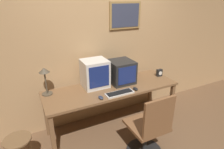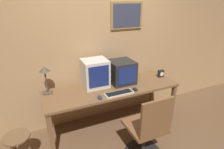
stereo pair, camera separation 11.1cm
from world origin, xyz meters
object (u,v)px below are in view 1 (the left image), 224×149
(monitor_left, at_px, (95,73))
(desk_clock, at_px, (159,73))
(monitor_right, at_px, (121,72))
(side_stool, at_px, (19,147))
(desk_lamp, at_px, (45,75))
(mouse_near_keyboard, at_px, (135,89))
(mouse_far_corner, at_px, (101,98))
(office_chair, at_px, (149,131))
(keyboard_main, at_px, (120,93))

(monitor_left, bearing_deg, desk_clock, -6.40)
(monitor_right, relative_size, side_stool, 0.83)
(desk_lamp, bearing_deg, mouse_near_keyboard, -20.41)
(mouse_far_corner, xyz_separation_m, office_chair, (0.46, -0.52, -0.36))
(keyboard_main, height_order, mouse_far_corner, mouse_far_corner)
(monitor_right, relative_size, keyboard_main, 0.93)
(mouse_far_corner, distance_m, desk_clock, 1.27)
(keyboard_main, bearing_deg, mouse_far_corner, -179.40)
(monitor_left, height_order, keyboard_main, monitor_left)
(mouse_near_keyboard, height_order, office_chair, office_chair)
(monitor_left, xyz_separation_m, side_stool, (-1.18, -0.39, -0.62))
(monitor_right, relative_size, desk_clock, 3.16)
(monitor_left, height_order, mouse_far_corner, monitor_left)
(mouse_near_keyboard, distance_m, side_stool, 1.72)
(desk_lamp, height_order, side_stool, desk_lamp)
(monitor_right, xyz_separation_m, desk_clock, (0.73, -0.08, -0.12))
(keyboard_main, bearing_deg, office_chair, -72.40)
(monitor_left, distance_m, keyboard_main, 0.50)
(mouse_far_corner, height_order, desk_lamp, desk_lamp)
(mouse_near_keyboard, relative_size, mouse_far_corner, 0.94)
(monitor_right, relative_size, mouse_near_keyboard, 3.88)
(keyboard_main, bearing_deg, side_stool, 179.35)
(desk_clock, bearing_deg, mouse_near_keyboard, -158.51)
(monitor_right, height_order, mouse_far_corner, monitor_right)
(mouse_near_keyboard, bearing_deg, desk_lamp, 159.59)
(desk_lamp, distance_m, side_stool, 0.94)
(keyboard_main, bearing_deg, monitor_left, 118.30)
(monitor_right, height_order, mouse_near_keyboard, monitor_right)
(mouse_far_corner, bearing_deg, mouse_near_keyboard, 1.16)
(monitor_left, distance_m, mouse_far_corner, 0.46)
(monitor_right, bearing_deg, monitor_left, 173.53)
(monitor_right, relative_size, desk_lamp, 0.97)
(desk_clock, bearing_deg, desk_lamp, 174.31)
(mouse_far_corner, height_order, side_stool, mouse_far_corner)
(mouse_near_keyboard, xyz_separation_m, side_stool, (-1.67, 0.01, -0.42))
(desk_lamp, distance_m, office_chair, 1.61)
(monitor_left, xyz_separation_m, keyboard_main, (0.22, -0.40, -0.20))
(desk_lamp, bearing_deg, desk_clock, -5.69)
(keyboard_main, relative_size, desk_lamp, 1.04)
(side_stool, bearing_deg, desk_lamp, 43.98)
(mouse_far_corner, bearing_deg, office_chair, -48.21)
(side_stool, bearing_deg, mouse_far_corner, -0.99)
(monitor_right, bearing_deg, mouse_near_keyboard, -80.21)
(desk_lamp, bearing_deg, monitor_right, -5.26)
(desk_lamp, relative_size, office_chair, 0.41)
(monitor_left, height_order, desk_lamp, monitor_left)
(monitor_left, height_order, side_stool, monitor_left)
(monitor_left, xyz_separation_m, monitor_right, (0.43, -0.05, -0.03))
(desk_lamp, relative_size, side_stool, 0.86)
(mouse_far_corner, xyz_separation_m, desk_clock, (1.24, 0.28, 0.05))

